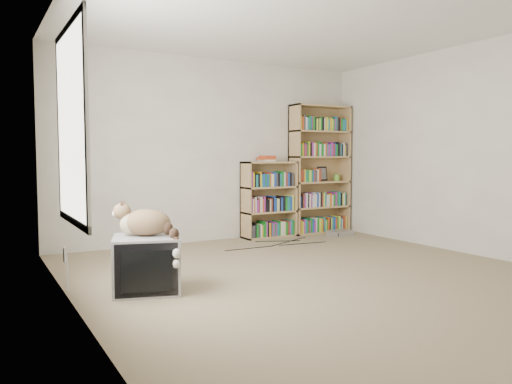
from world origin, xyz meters
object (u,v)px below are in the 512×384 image
bookcase_short (268,202)px  crt_tv (147,264)px  bookcase_tall (319,173)px  dvd_player (340,233)px  cat (150,226)px

bookcase_short → crt_tv: bearing=-140.4°
bookcase_tall → dvd_player: (0.08, -0.43, -0.88)m
bookcase_tall → bookcase_short: 1.00m
dvd_player → bookcase_short: bearing=147.5°
cat → bookcase_short: size_ratio=0.59×
bookcase_short → dvd_player: (0.99, -0.43, -0.46)m
crt_tv → bookcase_short: 3.17m
cat → dvd_player: 3.78m
cat → dvd_player: cat is taller
crt_tv → dvd_player: size_ratio=1.98×
bookcase_short → dvd_player: 1.17m
cat → bookcase_tall: size_ratio=0.33×
crt_tv → bookcase_tall: size_ratio=0.35×
cat → bookcase_tall: bookcase_tall is taller
bookcase_tall → crt_tv: bearing=-148.9°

